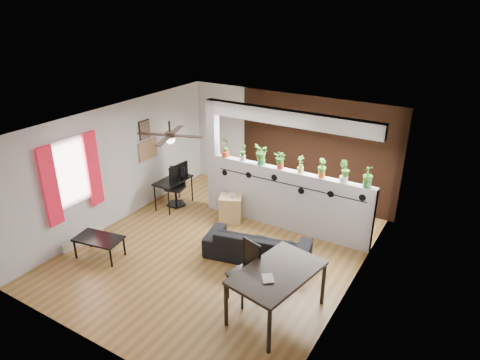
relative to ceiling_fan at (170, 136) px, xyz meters
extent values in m
cube|color=brown|center=(0.80, 0.30, -2.36)|extent=(6.30, 7.10, 0.10)
cube|color=#B7B7BA|center=(0.80, 3.32, -1.01)|extent=(6.30, 0.04, 2.90)
cube|color=#B7B7BA|center=(0.80, -2.72, -1.01)|extent=(6.30, 0.04, 2.90)
cube|color=#B7B7BA|center=(-1.82, 0.30, -1.01)|extent=(0.04, 7.10, 2.90)
cube|color=#B7B7BA|center=(3.42, 0.30, -1.01)|extent=(0.04, 7.10, 2.90)
cube|color=white|center=(0.80, 0.30, 0.34)|extent=(6.30, 7.10, 0.10)
cube|color=#BCBCC1|center=(1.60, 1.80, -1.64)|extent=(3.60, 0.18, 1.35)
cube|color=white|center=(1.60, 1.80, 0.14)|extent=(3.60, 0.18, 0.30)
cube|color=#BCBCC1|center=(-0.31, 1.80, -1.01)|extent=(0.22, 0.20, 2.60)
cube|color=brown|center=(1.60, 3.27, -1.01)|extent=(3.90, 0.05, 2.60)
cube|color=black|center=(1.60, 1.70, -1.23)|extent=(3.31, 0.01, 0.02)
cylinder|color=black|center=(0.05, 1.70, -1.31)|extent=(0.14, 0.01, 0.14)
cylinder|color=black|center=(0.67, 1.70, -1.23)|extent=(0.14, 0.01, 0.14)
cylinder|color=black|center=(1.29, 1.70, -1.15)|extent=(0.14, 0.01, 0.14)
cylinder|color=black|center=(1.91, 1.70, -1.31)|extent=(0.14, 0.01, 0.14)
cylinder|color=black|center=(2.53, 1.70, -1.23)|extent=(0.14, 0.01, 0.14)
cylinder|color=black|center=(3.15, 1.70, -1.15)|extent=(0.14, 0.01, 0.14)
cube|color=white|center=(-1.78, -0.90, -0.76)|extent=(0.02, 0.95, 1.25)
cube|color=white|center=(-1.77, -0.90, -0.76)|extent=(0.04, 1.05, 1.35)
cube|color=red|center=(-1.73, -1.40, -0.86)|extent=(0.06, 0.30, 1.55)
cube|color=red|center=(-1.73, -0.40, -0.86)|extent=(0.06, 0.30, 1.55)
cube|color=silver|center=(-1.74, -0.90, -2.22)|extent=(0.08, 1.00, 0.18)
cube|color=#9B6E4A|center=(-1.78, 1.25, -0.96)|extent=(0.03, 0.60, 0.45)
cube|color=#8C7259|center=(-1.78, 1.20, -0.46)|extent=(0.03, 0.30, 0.40)
cube|color=black|center=(-1.78, 1.20, -0.46)|extent=(0.02, 0.34, 0.44)
cylinder|color=black|center=(0.00, 0.00, 0.19)|extent=(0.04, 0.04, 0.20)
cylinder|color=black|center=(0.00, 0.00, 0.04)|extent=(0.18, 0.18, 0.10)
sphere|color=white|center=(0.00, 0.00, -0.05)|extent=(0.17, 0.17, 0.17)
cube|color=black|center=(0.32, 0.12, 0.03)|extent=(0.55, 0.29, 0.01)
cube|color=black|center=(-0.12, 0.32, 0.03)|extent=(0.29, 0.55, 0.01)
cube|color=black|center=(-0.32, -0.12, 0.03)|extent=(0.55, 0.29, 0.01)
cube|color=black|center=(0.12, -0.32, 0.03)|extent=(0.29, 0.55, 0.01)
cylinder|color=#D04418|center=(0.02, 1.80, -0.90)|extent=(0.16, 0.16, 0.12)
imported|color=#26621C|center=(0.02, 1.80, -0.69)|extent=(0.28, 0.25, 0.35)
cylinder|color=silver|center=(0.47, 1.80, -0.90)|extent=(0.12, 0.12, 0.12)
imported|color=#26621C|center=(0.47, 1.80, -0.74)|extent=(0.20, 0.21, 0.26)
cylinder|color=#2D7E3F|center=(0.92, 1.80, -0.90)|extent=(0.17, 0.17, 0.12)
imported|color=#26621C|center=(0.92, 1.80, -0.68)|extent=(0.31, 0.31, 0.36)
cylinder|color=#B0281C|center=(1.37, 1.80, -0.90)|extent=(0.14, 0.14, 0.12)
imported|color=#26621C|center=(1.37, 1.80, -0.72)|extent=(0.21, 0.17, 0.30)
cylinder|color=#E5D251|center=(1.83, 1.80, -0.90)|extent=(0.13, 0.13, 0.12)
imported|color=#26621C|center=(1.83, 1.80, -0.73)|extent=(0.20, 0.17, 0.27)
cylinder|color=orange|center=(2.28, 1.80, -0.90)|extent=(0.14, 0.14, 0.12)
imported|color=#26621C|center=(2.28, 1.80, -0.72)|extent=(0.21, 0.23, 0.29)
cylinder|color=white|center=(2.73, 1.80, -0.90)|extent=(0.16, 0.16, 0.12)
imported|color=#26621C|center=(2.73, 1.80, -0.69)|extent=(0.25, 0.22, 0.34)
cylinder|color=#2E7F30|center=(3.18, 1.80, -0.90)|extent=(0.15, 0.15, 0.12)
imported|color=#26621C|center=(3.18, 1.80, -0.70)|extent=(0.25, 0.27, 0.33)
imported|color=black|center=(1.59, 0.48, -2.04)|extent=(2.02, 1.15, 0.56)
cube|color=tan|center=(0.36, 1.46, -2.02)|extent=(0.61, 0.59, 0.59)
imported|color=gray|center=(0.41, 1.46, -1.68)|extent=(0.16, 0.16, 0.10)
cube|color=black|center=(-1.18, 1.37, -1.65)|extent=(0.50, 0.95, 0.04)
cylinder|color=black|center=(-1.39, 0.93, -1.99)|extent=(0.03, 0.03, 0.65)
cylinder|color=black|center=(-0.97, 0.93, -1.99)|extent=(0.03, 0.03, 0.65)
cylinder|color=black|center=(-1.39, 1.80, -1.99)|extent=(0.03, 0.03, 0.65)
cylinder|color=black|center=(-0.97, 1.80, -1.99)|extent=(0.03, 0.03, 0.65)
imported|color=black|center=(-1.18, 1.52, -1.53)|extent=(0.34, 0.09, 0.19)
cylinder|color=black|center=(-1.15, 1.40, -2.28)|extent=(0.48, 0.48, 0.04)
cylinder|color=black|center=(-1.15, 1.40, -2.08)|extent=(0.06, 0.06, 0.40)
cube|color=black|center=(-1.15, 1.40, -1.85)|extent=(0.47, 0.47, 0.06)
cube|color=black|center=(-1.19, 1.57, -1.60)|extent=(0.37, 0.14, 0.44)
cube|color=black|center=(2.61, -0.77, -1.52)|extent=(1.17, 1.64, 0.05)
cylinder|color=black|center=(2.07, -1.39, -1.93)|extent=(0.06, 0.06, 0.76)
cylinder|color=black|center=(2.89, -1.54, -1.93)|extent=(0.06, 0.06, 0.76)
cylinder|color=black|center=(2.33, 0.00, -1.93)|extent=(0.06, 0.06, 0.76)
cylinder|color=black|center=(3.15, -0.15, -1.93)|extent=(0.06, 0.06, 0.76)
imported|color=gray|center=(2.51, -1.07, -1.49)|extent=(0.27, 0.28, 0.02)
cube|color=black|center=(1.98, -0.73, -1.81)|extent=(0.53, 0.53, 0.03)
cube|color=black|center=(2.04, -0.55, -1.53)|extent=(0.39, 0.15, 0.54)
cube|color=black|center=(1.76, -0.85, -2.06)|extent=(0.03, 0.03, 0.50)
cube|color=black|center=(2.10, -0.96, -2.06)|extent=(0.03, 0.03, 0.50)
cube|color=black|center=(1.87, -0.51, -1.80)|extent=(0.03, 0.03, 1.03)
cube|color=black|center=(2.21, -0.62, -1.80)|extent=(0.03, 0.03, 1.03)
cube|color=black|center=(-1.03, -1.08, -1.91)|extent=(0.98, 0.65, 0.04)
cylinder|color=black|center=(-1.40, -1.36, -2.12)|extent=(0.04, 0.04, 0.38)
cylinder|color=black|center=(-0.59, -1.21, -2.12)|extent=(0.04, 0.04, 0.38)
cylinder|color=black|center=(-1.47, -0.94, -2.12)|extent=(0.04, 0.04, 0.38)
cylinder|color=black|center=(-0.66, -0.80, -2.12)|extent=(0.04, 0.04, 0.38)
camera|label=1|loc=(4.91, -5.69, 2.39)|focal=32.00mm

